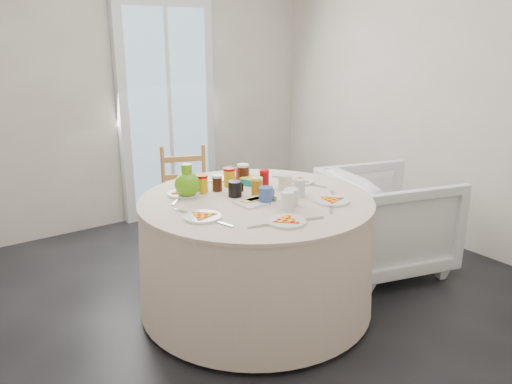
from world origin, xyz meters
TOP-DOWN VIEW (x-y plane):
  - floor at (0.00, 0.00)m, footprint 4.00×4.00m
  - wall_back at (0.00, 2.00)m, footprint 4.00×0.02m
  - wall_right at (2.00, 0.00)m, footprint 0.02×4.00m
  - glass_door at (0.40, 1.95)m, footprint 1.00×0.08m
  - table at (-0.00, -0.08)m, footprint 1.52×1.52m
  - wooden_chair at (0.06, 0.97)m, footprint 0.51×0.50m
  - armchair at (1.15, -0.17)m, footprint 0.97×1.01m
  - place_settings at (-0.00, -0.08)m, footprint 1.42×1.42m
  - jar_cluster at (-0.01, 0.17)m, footprint 0.51×0.28m
  - butter_tub at (0.15, 0.21)m, footprint 0.16×0.14m
  - green_pitcher at (-0.34, 0.20)m, footprint 0.18×0.18m
  - cheese_platter at (-0.04, -0.15)m, footprint 0.27×0.18m
  - mugs_glasses at (0.09, -0.09)m, footprint 0.71×0.71m

SIDE VIEW (x-z plane):
  - floor at x=0.00m, z-range 0.00..0.00m
  - table at x=0.00m, z-range -0.01..0.76m
  - armchair at x=1.15m, z-range -0.04..0.82m
  - wooden_chair at x=0.06m, z-range 0.03..0.91m
  - place_settings at x=0.00m, z-range 0.76..0.78m
  - cheese_platter at x=-0.04m, z-range 0.75..0.79m
  - butter_tub at x=0.15m, z-range 0.76..0.81m
  - mugs_glasses at x=0.09m, z-range 0.75..0.87m
  - jar_cluster at x=-0.01m, z-range 0.75..0.89m
  - green_pitcher at x=-0.34m, z-range 0.77..0.97m
  - glass_door at x=0.40m, z-range 0.00..2.10m
  - wall_back at x=0.00m, z-range 0.00..2.60m
  - wall_right at x=2.00m, z-range 0.00..2.60m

